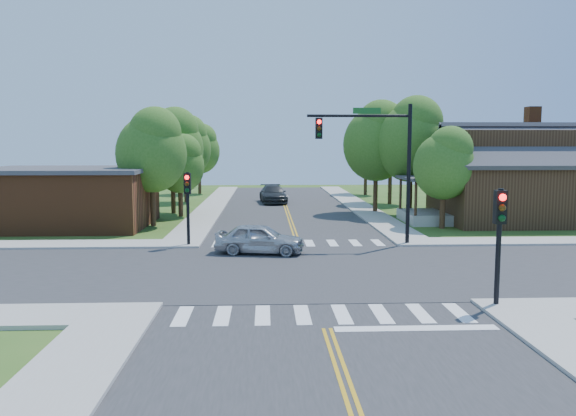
{
  "coord_description": "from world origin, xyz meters",
  "views": [
    {
      "loc": [
        -1.71,
        -22.65,
        5.14
      ],
      "look_at": [
        -0.63,
        3.51,
        2.2
      ],
      "focal_mm": 35.0,
      "sensor_mm": 36.0,
      "label": 1
    }
  ],
  "objects_px": {
    "car_silver": "(260,239)",
    "signal_mast_ne": "(376,151)",
    "signal_pole_nw": "(188,195)",
    "car_dgrey": "(273,195)",
    "house_ne": "(516,172)",
    "signal_pole_se": "(500,225)"
  },
  "relations": [
    {
      "from": "house_ne",
      "to": "car_dgrey",
      "type": "bearing_deg",
      "value": 141.63
    },
    {
      "from": "signal_pole_nw",
      "to": "house_ne",
      "type": "relative_size",
      "value": 0.29
    },
    {
      "from": "signal_pole_se",
      "to": "signal_pole_nw",
      "type": "bearing_deg",
      "value": 135.0
    },
    {
      "from": "house_ne",
      "to": "car_dgrey",
      "type": "xyz_separation_m",
      "value": [
        -16.1,
        12.75,
        -2.56
      ]
    },
    {
      "from": "car_silver",
      "to": "car_dgrey",
      "type": "height_order",
      "value": "car_dgrey"
    },
    {
      "from": "house_ne",
      "to": "car_dgrey",
      "type": "relative_size",
      "value": 2.38
    },
    {
      "from": "signal_mast_ne",
      "to": "signal_pole_nw",
      "type": "distance_m",
      "value": 9.76
    },
    {
      "from": "signal_mast_ne",
      "to": "car_silver",
      "type": "xyz_separation_m",
      "value": [
        -5.88,
        -2.09,
        -4.14
      ]
    },
    {
      "from": "signal_pole_se",
      "to": "house_ne",
      "type": "distance_m",
      "value": 22.03
    },
    {
      "from": "house_ne",
      "to": "signal_mast_ne",
      "type": "bearing_deg",
      "value": -142.32
    },
    {
      "from": "car_silver",
      "to": "signal_mast_ne",
      "type": "bearing_deg",
      "value": -61.12
    },
    {
      "from": "car_silver",
      "to": "signal_pole_nw",
      "type": "bearing_deg",
      "value": 69.57
    },
    {
      "from": "signal_pole_se",
      "to": "car_silver",
      "type": "xyz_separation_m",
      "value": [
        -7.57,
        9.12,
        -1.95
      ]
    },
    {
      "from": "house_ne",
      "to": "car_dgrey",
      "type": "distance_m",
      "value": 20.7
    },
    {
      "from": "signal_mast_ne",
      "to": "car_silver",
      "type": "distance_m",
      "value": 7.49
    },
    {
      "from": "signal_pole_nw",
      "to": "car_dgrey",
      "type": "bearing_deg",
      "value": 77.86
    },
    {
      "from": "signal_pole_nw",
      "to": "car_silver",
      "type": "xyz_separation_m",
      "value": [
        3.63,
        -2.08,
        -1.95
      ]
    },
    {
      "from": "house_ne",
      "to": "car_silver",
      "type": "height_order",
      "value": "house_ne"
    },
    {
      "from": "signal_mast_ne",
      "to": "signal_pole_nw",
      "type": "relative_size",
      "value": 1.89
    },
    {
      "from": "signal_mast_ne",
      "to": "car_silver",
      "type": "bearing_deg",
      "value": -160.45
    },
    {
      "from": "signal_pole_nw",
      "to": "car_dgrey",
      "type": "distance_m",
      "value": 21.98
    },
    {
      "from": "signal_pole_nw",
      "to": "house_ne",
      "type": "height_order",
      "value": "house_ne"
    }
  ]
}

